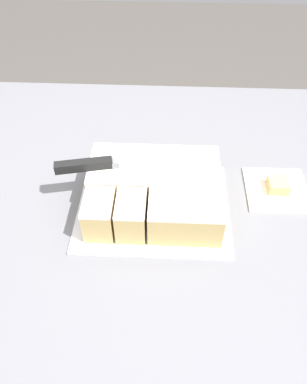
{
  "coord_description": "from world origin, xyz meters",
  "views": [
    {
      "loc": [
        0.1,
        -0.59,
        1.61
      ],
      "look_at": [
        0.07,
        0.0,
        0.99
      ],
      "focal_mm": 35.0,
      "sensor_mm": 36.0,
      "label": 1
    }
  ],
  "objects_px": {
    "cake_board": "(154,205)",
    "knife": "(99,164)",
    "brownie": "(278,185)",
    "cake": "(155,191)"
  },
  "relations": [
    {
      "from": "brownie",
      "to": "cake_board",
      "type": "bearing_deg",
      "value": -167.64
    },
    {
      "from": "knife",
      "to": "brownie",
      "type": "xyz_separation_m",
      "value": [
        0.43,
        0.04,
        -0.08
      ]
    },
    {
      "from": "cake_board",
      "to": "knife",
      "type": "relative_size",
      "value": 1.06
    },
    {
      "from": "cake",
      "to": "knife",
      "type": "xyz_separation_m",
      "value": [
        -0.13,
        0.03,
        0.05
      ]
    },
    {
      "from": "cake_board",
      "to": "cake",
      "type": "height_order",
      "value": "cake"
    },
    {
      "from": "cake",
      "to": "knife",
      "type": "relative_size",
      "value": 0.91
    },
    {
      "from": "cake",
      "to": "brownie",
      "type": "relative_size",
      "value": 6.19
    },
    {
      "from": "cake_board",
      "to": "knife",
      "type": "distance_m",
      "value": 0.16
    },
    {
      "from": "cake",
      "to": "knife",
      "type": "bearing_deg",
      "value": 167.19
    },
    {
      "from": "cake_board",
      "to": "brownie",
      "type": "relative_size",
      "value": 7.25
    }
  ]
}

